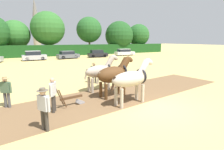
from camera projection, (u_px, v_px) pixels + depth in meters
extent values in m
plane|color=tan|center=(152.00, 107.00, 9.00)|extent=(240.00, 240.00, 0.00)
cube|color=brown|center=(48.00, 111.00, 8.43)|extent=(26.11, 7.40, 0.01)
cube|color=#194719|center=(49.00, 51.00, 36.65)|extent=(61.44, 1.22, 2.35)
cylinder|color=#423323|center=(17.00, 49.00, 37.07)|extent=(0.44, 0.44, 2.89)
sphere|color=#2D6628|center=(15.00, 35.00, 36.47)|extent=(5.88, 5.88, 5.88)
cylinder|color=#423323|center=(49.00, 47.00, 38.78)|extent=(0.44, 0.44, 3.86)
sphere|color=#2D6628|center=(48.00, 28.00, 38.00)|extent=(7.23, 7.23, 7.23)
cylinder|color=brown|center=(90.00, 45.00, 43.53)|extent=(0.44, 0.44, 4.13)
sphere|color=#235623|center=(89.00, 30.00, 42.79)|extent=(6.19, 6.19, 6.19)
cylinder|color=brown|center=(119.00, 48.00, 46.72)|extent=(0.44, 0.44, 2.53)
sphere|color=#1E4C1E|center=(119.00, 35.00, 46.07)|extent=(7.37, 7.37, 7.37)
cylinder|color=#423323|center=(138.00, 47.00, 50.17)|extent=(0.44, 0.44, 3.04)
sphere|color=#235623|center=(138.00, 35.00, 49.54)|extent=(6.14, 6.14, 6.14)
cylinder|color=gray|center=(37.00, 38.00, 62.33)|extent=(2.50, 2.50, 8.03)
cone|color=slate|center=(35.00, 12.00, 60.57)|extent=(2.75, 2.75, 9.82)
ellipsoid|color=#B2A38E|center=(130.00, 79.00, 9.16)|extent=(2.38, 1.16, 0.81)
cylinder|color=#B2A38E|center=(137.00, 91.00, 9.95)|extent=(0.18, 0.18, 1.00)
cylinder|color=#B2A38E|center=(143.00, 93.00, 9.57)|extent=(0.18, 0.18, 1.00)
cylinder|color=#B2A38E|center=(116.00, 96.00, 9.09)|extent=(0.18, 0.18, 1.00)
cylinder|color=#B2A38E|center=(122.00, 99.00, 8.72)|extent=(0.18, 0.18, 1.00)
cylinder|color=#B2A38E|center=(143.00, 68.00, 9.62)|extent=(0.85, 0.49, 0.92)
ellipsoid|color=#B2A38E|center=(149.00, 62.00, 9.82)|extent=(0.71, 0.35, 0.54)
cube|color=black|center=(146.00, 65.00, 9.70)|extent=(0.45, 0.14, 0.59)
cylinder|color=black|center=(113.00, 84.00, 8.55)|extent=(0.31, 0.16, 0.71)
torus|color=black|center=(141.00, 76.00, 9.61)|extent=(0.22, 0.84, 0.84)
ellipsoid|color=#513319|center=(113.00, 75.00, 10.39)|extent=(2.18, 1.28, 0.96)
cylinder|color=#513319|center=(118.00, 86.00, 11.18)|extent=(0.18, 0.18, 0.92)
cylinder|color=#513319|center=(124.00, 88.00, 10.73)|extent=(0.18, 0.18, 0.92)
cylinder|color=#513319|center=(101.00, 90.00, 10.41)|extent=(0.18, 0.18, 0.92)
cylinder|color=#513319|center=(106.00, 92.00, 9.96)|extent=(0.18, 0.18, 0.92)
cylinder|color=#513319|center=(124.00, 65.00, 10.80)|extent=(0.91, 0.57, 0.95)
ellipsoid|color=#513319|center=(129.00, 59.00, 10.99)|extent=(0.71, 0.35, 0.54)
cube|color=gray|center=(126.00, 61.00, 10.87)|extent=(0.44, 0.14, 0.58)
cylinder|color=gray|center=(99.00, 78.00, 9.85)|extent=(0.31, 0.16, 0.71)
torus|color=black|center=(122.00, 72.00, 10.80)|extent=(0.24, 0.98, 0.97)
ellipsoid|color=#B2A38E|center=(99.00, 71.00, 11.63)|extent=(2.10, 1.11, 0.80)
cylinder|color=#B2A38E|center=(105.00, 82.00, 12.35)|extent=(0.18, 0.18, 0.97)
cylinder|color=#B2A38E|center=(109.00, 83.00, 11.99)|extent=(0.18, 0.18, 0.97)
cylinder|color=#B2A38E|center=(89.00, 84.00, 11.60)|extent=(0.18, 0.18, 0.97)
cylinder|color=#B2A38E|center=(92.00, 86.00, 11.24)|extent=(0.18, 0.18, 0.97)
cylinder|color=#B2A38E|center=(109.00, 63.00, 12.02)|extent=(0.86, 0.49, 0.94)
ellipsoid|color=#B2A38E|center=(115.00, 58.00, 12.22)|extent=(0.71, 0.35, 0.54)
cube|color=gray|center=(112.00, 60.00, 12.10)|extent=(0.46, 0.14, 0.61)
cylinder|color=gray|center=(86.00, 74.00, 11.10)|extent=(0.31, 0.16, 0.71)
torus|color=black|center=(107.00, 69.00, 12.02)|extent=(0.22, 0.83, 0.82)
cube|color=#4C331E|center=(71.00, 97.00, 9.05)|extent=(1.21, 0.26, 0.12)
cube|color=#939399|center=(80.00, 102.00, 9.39)|extent=(0.50, 0.26, 0.39)
cylinder|color=#4C331E|center=(60.00, 97.00, 8.87)|extent=(0.40, 0.11, 0.96)
cylinder|color=#4C331E|center=(63.00, 99.00, 8.56)|extent=(0.40, 0.11, 0.96)
cylinder|color=#38332D|center=(54.00, 103.00, 8.38)|extent=(0.14, 0.14, 0.84)
cylinder|color=#38332D|center=(53.00, 104.00, 8.17)|extent=(0.14, 0.14, 0.84)
cube|color=silver|center=(53.00, 89.00, 8.13)|extent=(0.39, 0.53, 0.60)
sphere|color=tan|center=(52.00, 80.00, 8.05)|extent=(0.23, 0.23, 0.23)
cylinder|color=silver|center=(54.00, 88.00, 8.42)|extent=(0.09, 0.09, 0.56)
cylinder|color=silver|center=(51.00, 91.00, 7.85)|extent=(0.09, 0.09, 0.56)
cylinder|color=#38332D|center=(93.00, 78.00, 13.87)|extent=(0.14, 0.14, 0.80)
cylinder|color=#38332D|center=(95.00, 78.00, 13.80)|extent=(0.14, 0.14, 0.80)
cube|color=#4C6B4C|center=(94.00, 70.00, 13.70)|extent=(0.46, 0.48, 0.57)
sphere|color=tan|center=(94.00, 65.00, 13.62)|extent=(0.22, 0.22, 0.22)
cylinder|color=#4C6B4C|center=(91.00, 70.00, 13.79)|extent=(0.09, 0.09, 0.53)
cylinder|color=#4C6B4C|center=(97.00, 70.00, 13.61)|extent=(0.09, 0.09, 0.53)
cylinder|color=tan|center=(94.00, 64.00, 13.61)|extent=(0.41, 0.41, 0.02)
cylinder|color=tan|center=(94.00, 63.00, 13.60)|extent=(0.21, 0.21, 0.10)
cylinder|color=#38332D|center=(43.00, 120.00, 6.61)|extent=(0.14, 0.14, 0.81)
cylinder|color=#38332D|center=(47.00, 121.00, 6.50)|extent=(0.14, 0.14, 0.81)
cube|color=#B7B7BC|center=(43.00, 103.00, 6.42)|extent=(0.41, 0.51, 0.58)
sphere|color=tan|center=(43.00, 92.00, 6.34)|extent=(0.22, 0.22, 0.22)
cylinder|color=#B7B7BC|center=(39.00, 102.00, 6.57)|extent=(0.09, 0.09, 0.54)
cylinder|color=#B7B7BC|center=(49.00, 105.00, 6.28)|extent=(0.09, 0.09, 0.54)
cylinder|color=#665B4C|center=(42.00, 91.00, 6.33)|extent=(0.42, 0.42, 0.02)
cylinder|color=#665B4C|center=(42.00, 89.00, 6.32)|extent=(0.21, 0.21, 0.10)
cylinder|color=#4C4C4C|center=(5.00, 100.00, 8.84)|extent=(0.14, 0.14, 0.78)
cylinder|color=#4C4C4C|center=(9.00, 100.00, 8.81)|extent=(0.14, 0.14, 0.78)
cube|color=#4C6B4C|center=(6.00, 87.00, 8.70)|extent=(0.49, 0.43, 0.55)
sphere|color=tan|center=(5.00, 80.00, 8.62)|extent=(0.21, 0.21, 0.21)
cylinder|color=#4C6B4C|center=(1.00, 88.00, 8.74)|extent=(0.09, 0.09, 0.52)
cylinder|color=#4C6B4C|center=(11.00, 88.00, 8.66)|extent=(0.09, 0.09, 0.52)
cylinder|color=tan|center=(4.00, 78.00, 8.61)|extent=(0.40, 0.40, 0.02)
cylinder|color=tan|center=(4.00, 77.00, 8.60)|extent=(0.20, 0.20, 0.10)
cube|color=#A8A8B2|center=(34.00, 57.00, 29.48)|extent=(3.87, 1.94, 0.74)
cube|color=black|center=(33.00, 53.00, 29.25)|extent=(2.34, 1.72, 0.63)
cube|color=#A8A8B2|center=(33.00, 51.00, 29.18)|extent=(2.34, 1.72, 0.06)
cylinder|color=black|center=(41.00, 58.00, 30.78)|extent=(0.62, 0.24, 0.61)
cylinder|color=black|center=(43.00, 59.00, 29.41)|extent=(0.62, 0.24, 0.61)
cylinder|color=black|center=(26.00, 58.00, 29.63)|extent=(0.62, 0.24, 0.61)
cylinder|color=black|center=(27.00, 59.00, 28.26)|extent=(0.62, 0.24, 0.61)
cube|color=#565B66|center=(68.00, 56.00, 32.15)|extent=(4.09, 2.15, 0.65)
cube|color=black|center=(67.00, 53.00, 31.93)|extent=(2.51, 1.80, 0.53)
cube|color=#565B66|center=(67.00, 51.00, 31.87)|extent=(2.51, 1.80, 0.06)
cylinder|color=black|center=(73.00, 56.00, 33.47)|extent=(0.66, 0.29, 0.64)
cylinder|color=black|center=(76.00, 57.00, 32.26)|extent=(0.66, 0.29, 0.64)
cylinder|color=black|center=(60.00, 57.00, 32.12)|extent=(0.66, 0.29, 0.64)
cylinder|color=black|center=(63.00, 58.00, 30.90)|extent=(0.66, 0.29, 0.64)
cube|color=black|center=(98.00, 55.00, 34.83)|extent=(3.98, 2.14, 0.67)
cube|color=black|center=(97.00, 52.00, 34.64)|extent=(2.44, 1.80, 0.56)
cube|color=black|center=(97.00, 50.00, 34.58)|extent=(2.44, 1.80, 0.06)
cylinder|color=black|center=(102.00, 55.00, 35.99)|extent=(0.62, 0.28, 0.60)
cylinder|color=black|center=(105.00, 56.00, 34.62)|extent=(0.62, 0.28, 0.60)
cylinder|color=black|center=(91.00, 56.00, 35.12)|extent=(0.62, 0.28, 0.60)
cylinder|color=black|center=(93.00, 56.00, 33.75)|extent=(0.62, 0.28, 0.60)
cube|color=silver|center=(125.00, 53.00, 38.90)|extent=(4.44, 1.97, 0.66)
cube|color=black|center=(124.00, 50.00, 38.69)|extent=(2.69, 1.69, 0.54)
cube|color=silver|center=(124.00, 49.00, 38.63)|extent=(2.69, 1.69, 0.06)
cylinder|color=black|center=(128.00, 54.00, 40.16)|extent=(0.66, 0.26, 0.64)
cylinder|color=black|center=(132.00, 54.00, 38.83)|extent=(0.66, 0.26, 0.64)
cylinder|color=black|center=(118.00, 54.00, 39.05)|extent=(0.66, 0.26, 0.64)
cylinder|color=black|center=(121.00, 54.00, 37.72)|extent=(0.66, 0.26, 0.64)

